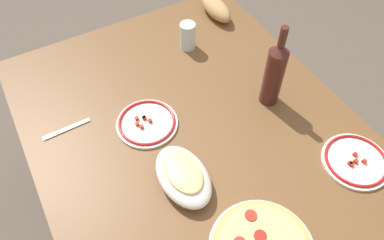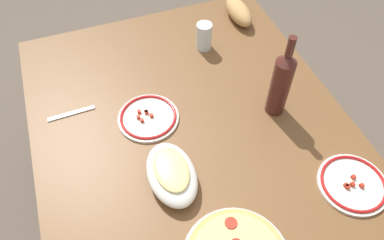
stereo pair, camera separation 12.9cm
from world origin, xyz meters
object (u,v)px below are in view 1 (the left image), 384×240
Objects in this scene: dining_table at (192,141)px; water_glass at (188,36)px; baked_pasta_dish at (183,175)px; side_plate_near at (356,161)px; bread_loaf at (216,8)px; wine_bottle at (274,73)px; side_plate_far at (147,123)px.

dining_table is 0.45m from water_glass.
dining_table is at bearing -36.32° from baked_pasta_dish.
baked_pasta_dish is 0.57m from side_plate_near.
dining_table is 0.27m from baked_pasta_dish.
dining_table is at bearing 153.07° from water_glass.
baked_pasta_dish is at bearing 149.78° from water_glass.
bread_loaf is at bearing -59.53° from water_glass.
dining_table is 0.57m from side_plate_near.
wine_bottle is (-0.03, -0.31, 0.24)m from dining_table.
water_glass is 0.53× the size of side_plate_far.
baked_pasta_dish is at bearing 141.67° from bread_loaf.
water_glass is 0.44m from side_plate_far.
baked_pasta_dish is 1.10× the size of side_plate_near.
bread_loaf is (0.68, -0.54, -0.00)m from baked_pasta_dish.
wine_bottle reaches higher than side_plate_far.
water_glass is 0.57× the size of bread_loaf.
side_plate_far is 1.06× the size of bread_loaf.
side_plate_near is 0.71m from side_plate_far.
wine_bottle is at bearing -96.04° from dining_table.
baked_pasta_dish is 1.17× the size of bread_loaf.
side_plate_near is at bearing -167.07° from wine_bottle.
side_plate_far is at bearing 131.85° from water_glass.
dining_table is at bearing 140.97° from bread_loaf.
bread_loaf is at bearing -39.03° from dining_table.
baked_pasta_dish is 0.64m from water_glass.
wine_bottle reaches higher than bread_loaf.
side_plate_near is at bearing -135.30° from dining_table.
side_plate_near is at bearing -165.30° from water_glass.
dining_table is 0.66m from bread_loaf.
bread_loaf is (0.53, -0.10, -0.10)m from wine_bottle.
side_plate_near is at bearing -132.08° from side_plate_far.
wine_bottle is 1.61× the size of bread_loaf.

